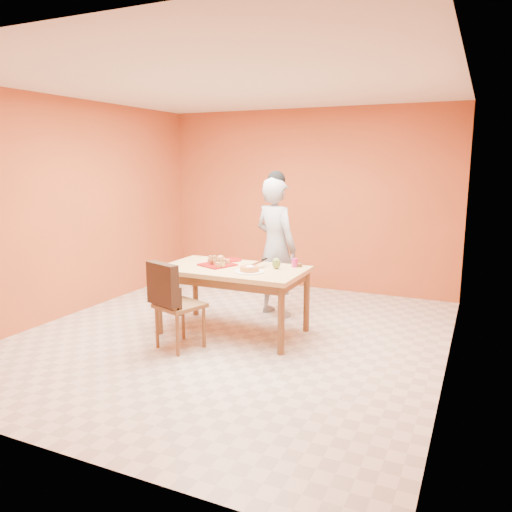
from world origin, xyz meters
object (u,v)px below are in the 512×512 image
at_px(pastry_platter, 217,265).
at_px(dining_chair, 179,303).
at_px(egg_ornament, 276,263).
at_px(dining_table, 233,276).
at_px(person, 276,247).
at_px(magenta_glass, 295,263).
at_px(checker_tin, 297,265).
at_px(red_dinner_plate, 232,260).
at_px(sponge_cake, 250,269).

bearing_deg(pastry_platter, dining_chair, -96.56).
bearing_deg(egg_ornament, dining_table, -174.41).
bearing_deg(person, dining_table, 100.73).
height_order(pastry_platter, magenta_glass, magenta_glass).
bearing_deg(pastry_platter, person, 65.03).
xyz_separation_m(magenta_glass, checker_tin, (0.02, 0.04, -0.03)).
distance_m(red_dinner_plate, magenta_glass, 0.82).
relative_size(egg_ornament, magenta_glass, 1.26).
distance_m(dining_table, dining_chair, 0.75).
relative_size(dining_table, magenta_glass, 16.42).
relative_size(pastry_platter, magenta_glass, 3.42).
distance_m(dining_table, magenta_glass, 0.71).
bearing_deg(egg_ornament, dining_chair, -144.09).
relative_size(magenta_glass, checker_tin, 0.90).
relative_size(dining_table, pastry_platter, 4.80).
xyz_separation_m(person, magenta_glass, (0.45, -0.52, -0.06)).
distance_m(dining_table, checker_tin, 0.73).
bearing_deg(pastry_platter, checker_tin, 21.52).
xyz_separation_m(person, red_dinner_plate, (-0.37, -0.49, -0.10)).
distance_m(sponge_cake, magenta_glass, 0.57).
bearing_deg(dining_table, magenta_glass, 26.80).
relative_size(dining_table, person, 0.92).
distance_m(dining_table, sponge_cake, 0.33).
distance_m(sponge_cake, egg_ornament, 0.34).
bearing_deg(egg_ornament, pastry_platter, 179.26).
bearing_deg(dining_table, egg_ornament, 16.52).
bearing_deg(dining_table, checker_tin, 28.86).
relative_size(person, checker_tin, 16.11).
height_order(dining_table, egg_ornament, egg_ornament).
relative_size(red_dinner_plate, sponge_cake, 1.16).
height_order(dining_table, person, person).
height_order(sponge_cake, checker_tin, sponge_cake).
distance_m(dining_table, pastry_platter, 0.24).
bearing_deg(egg_ornament, sponge_cake, -135.91).
xyz_separation_m(dining_table, pastry_platter, (-0.21, 0.02, 0.10)).
relative_size(person, magenta_glass, 17.82).
distance_m(dining_table, egg_ornament, 0.51).
bearing_deg(sponge_cake, checker_tin, 53.43).
height_order(dining_table, pastry_platter, pastry_platter).
bearing_deg(red_dinner_plate, egg_ornament, -17.70).
distance_m(person, pastry_platter, 0.91).
bearing_deg(dining_table, dining_chair, -113.42).
bearing_deg(checker_tin, egg_ornament, -128.55).
bearing_deg(person, red_dinner_plate, 75.14).
xyz_separation_m(person, checker_tin, (0.46, -0.49, -0.09)).
bearing_deg(red_dinner_plate, dining_chair, -95.18).
xyz_separation_m(sponge_cake, checker_tin, (0.36, 0.49, -0.02)).
relative_size(dining_chair, person, 0.54).
relative_size(red_dinner_plate, egg_ornament, 1.97).
bearing_deg(dining_chair, egg_ornament, 65.40).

